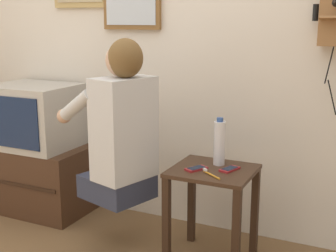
% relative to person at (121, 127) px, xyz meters
% --- Properties ---
extents(wall_back, '(6.80, 0.05, 2.55)m').
position_rel_person_xyz_m(wall_back, '(0.21, 0.55, 0.52)').
color(wall_back, beige).
rests_on(wall_back, ground_plane).
extents(side_table, '(0.45, 0.41, 0.55)m').
position_rel_person_xyz_m(side_table, '(0.53, 0.10, -0.34)').
color(side_table, '#382316').
rests_on(side_table, ground_plane).
extents(person, '(0.59, 0.49, 0.94)m').
position_rel_person_xyz_m(person, '(0.00, 0.00, 0.00)').
color(person, '#2D3347').
rests_on(person, ground_plane).
extents(tv_stand, '(0.70, 0.47, 0.48)m').
position_rel_person_xyz_m(tv_stand, '(-0.84, 0.26, -0.52)').
color(tv_stand, '#422819').
rests_on(tv_stand, ground_plane).
extents(television, '(0.58, 0.47, 0.44)m').
position_rel_person_xyz_m(television, '(-0.87, 0.26, -0.06)').
color(television, '#ADA89E').
rests_on(television, tv_stand).
extents(cell_phone_held, '(0.11, 0.14, 0.01)m').
position_rel_person_xyz_m(cell_phone_held, '(0.45, 0.04, -0.20)').
color(cell_phone_held, maroon).
rests_on(cell_phone_held, side_table).
extents(cell_phone_spare, '(0.09, 0.14, 0.01)m').
position_rel_person_xyz_m(cell_phone_spare, '(0.62, 0.12, -0.20)').
color(cell_phone_spare, maroon).
rests_on(cell_phone_spare, side_table).
extents(water_bottle, '(0.07, 0.07, 0.27)m').
position_rel_person_xyz_m(water_bottle, '(0.53, 0.19, -0.08)').
color(water_bottle, silver).
rests_on(water_bottle, side_table).
extents(toothbrush, '(0.13, 0.10, 0.02)m').
position_rel_person_xyz_m(toothbrush, '(0.56, -0.01, -0.20)').
color(toothbrush, orange).
rests_on(toothbrush, side_table).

